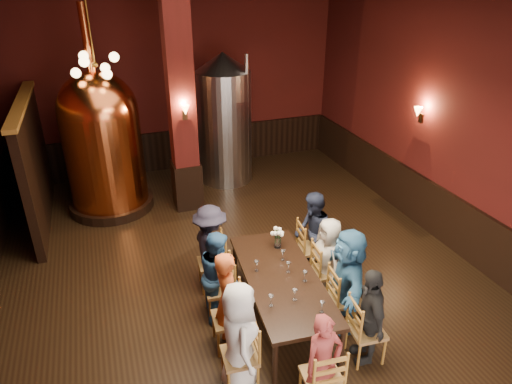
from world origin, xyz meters
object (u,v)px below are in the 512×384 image
object	(u,v)px
person_1	(228,301)
person_0	(239,337)
person_2	(219,275)
copper_kettle	(103,141)
rose_vase	(278,235)
dining_table	(282,280)
steel_vessel	(224,119)

from	to	relation	value
person_1	person_0	bearing A→B (deg)	172.40
person_0	person_2	xyz separation A→B (m)	(0.11, 1.33, -0.04)
copper_kettle	rose_vase	bearing A→B (deg)	-57.95
dining_table	copper_kettle	distance (m)	5.01
person_2	dining_table	bearing A→B (deg)	-102.21
person_0	person_2	size ratio (longest dim) A/B	1.06
rose_vase	person_1	bearing A→B (deg)	-138.37
person_2	steel_vessel	xyz separation A→B (m)	(1.46, 4.66, 0.81)
dining_table	person_0	xyz separation A→B (m)	(-0.93, -0.92, 0.06)
steel_vessel	rose_vase	distance (m)	4.39
copper_kettle	steel_vessel	bearing A→B (deg)	12.24
person_1	rose_vase	size ratio (longest dim) A/B	4.27
copper_kettle	person_1	bearing A→B (deg)	-75.30
person_2	person_1	bearing A→B (deg)	-171.00
dining_table	copper_kettle	bearing A→B (deg)	120.21
dining_table	rose_vase	size ratio (longest dim) A/B	7.02
dining_table	person_0	size ratio (longest dim) A/B	1.65
dining_table	person_0	distance (m)	1.31
person_0	rose_vase	bearing A→B (deg)	-27.68
dining_table	steel_vessel	size ratio (longest dim) A/B	0.82
dining_table	person_1	bearing A→B (deg)	-158.78
person_1	copper_kettle	xyz separation A→B (m)	(-1.24, 4.72, 0.76)
person_1	copper_kettle	world-z (taller)	copper_kettle
dining_table	rose_vase	world-z (taller)	rose_vase
person_2	person_0	bearing A→B (deg)	-171.00
rose_vase	steel_vessel	bearing A→B (deg)	84.63
copper_kettle	steel_vessel	world-z (taller)	copper_kettle
person_0	rose_vase	size ratio (longest dim) A/B	4.26
person_1	person_2	xyz separation A→B (m)	(0.06, 0.66, -0.05)
person_0	person_1	distance (m)	0.67
person_0	copper_kettle	size ratio (longest dim) A/B	0.36
person_2	copper_kettle	xyz separation A→B (m)	(-1.30, 4.06, 0.81)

